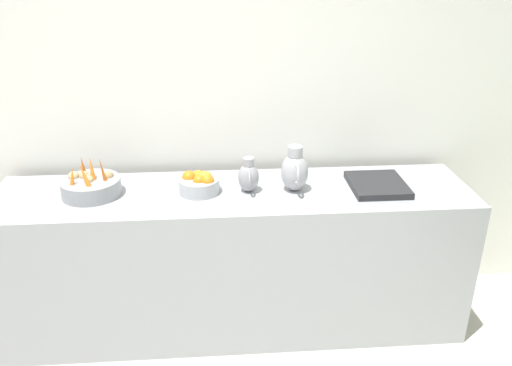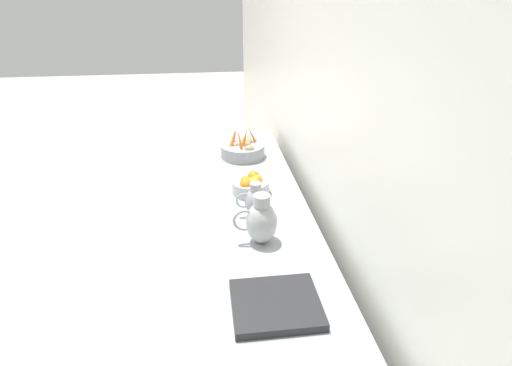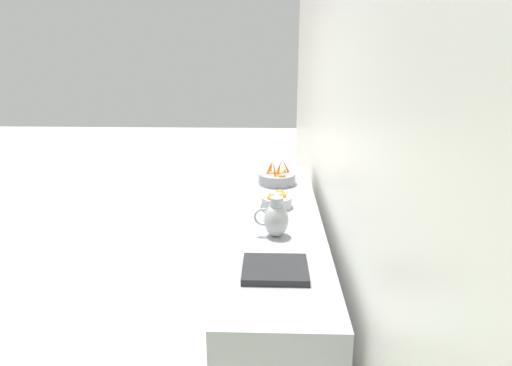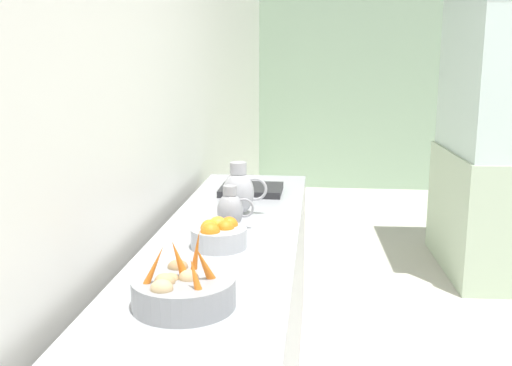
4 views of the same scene
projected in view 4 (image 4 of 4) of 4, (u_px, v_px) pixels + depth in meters
tile_wall_left at (158, 81)px, 2.93m from camera, size 0.10×9.31×3.00m
prep_counter at (228, 329)px, 2.62m from camera, size 0.61×2.62×0.87m
vegetable_colander at (183, 290)px, 1.78m from camera, size 0.31×0.31×0.22m
orange_bowl at (219, 234)px, 2.34m from camera, size 0.22×0.22×0.12m
metal_pitcher_tall at (239, 191)px, 2.83m from camera, size 0.21×0.15×0.25m
metal_pitcher_short at (231, 209)px, 2.59m from camera, size 0.16×0.11×0.19m
counter_sink_basin at (251, 190)px, 3.30m from camera, size 0.34×0.30×0.04m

